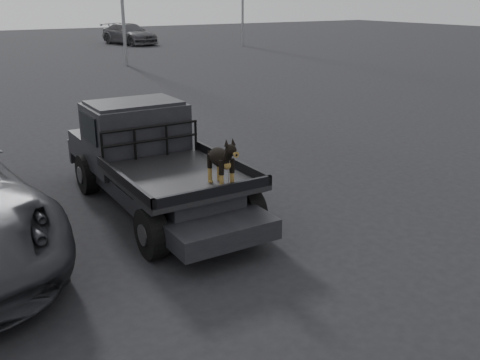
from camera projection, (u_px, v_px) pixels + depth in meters
ground at (197, 251)px, 8.02m from camera, size 120.00×120.00×0.00m
flatbed_ute at (158, 185)px, 9.49m from camera, size 2.00×5.40×0.92m
ute_cab at (135, 125)px, 9.96m from camera, size 1.72×1.30×0.88m
headache_rack at (151, 142)px, 9.41m from camera, size 1.80×0.08×0.55m
dog at (221, 162)px, 7.98m from camera, size 0.32×0.60×0.74m
distant_car_b at (129, 34)px, 42.18m from camera, size 3.45×5.86×1.59m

